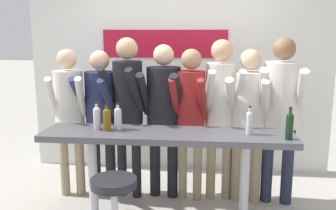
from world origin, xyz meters
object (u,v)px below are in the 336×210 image
(person_rightmost, at_px, (281,103))
(wine_bottle_4, at_px, (97,117))
(person_far_left, at_px, (69,106))
(bar_stool, at_px, (114,205))
(person_center_left, at_px, (128,99))
(tasting_table, at_px, (167,147))
(wine_bottle_1, at_px, (290,125))
(wine_bottle_2, at_px, (118,117))
(person_right, at_px, (221,101))
(wine_bottle_3, at_px, (249,122))
(person_center, at_px, (163,105))
(person_center_right, at_px, (191,107))
(person_left, at_px, (101,107))
(wine_bottle_0, at_px, (107,118))
(person_far_right, at_px, (248,110))

(person_rightmost, distance_m, wine_bottle_4, 1.93)
(person_far_left, bearing_deg, person_rightmost, -10.82)
(bar_stool, relative_size, person_far_left, 0.41)
(bar_stool, xyz_separation_m, person_center_left, (-0.12, 1.16, 0.69))
(tasting_table, relative_size, wine_bottle_1, 8.14)
(wine_bottle_1, distance_m, wine_bottle_2, 1.61)
(person_right, xyz_separation_m, wine_bottle_3, (0.24, -0.59, -0.08))
(tasting_table, distance_m, person_center, 0.68)
(tasting_table, bearing_deg, wine_bottle_2, 172.45)
(tasting_table, relative_size, person_right, 1.34)
(bar_stool, xyz_separation_m, person_far_left, (-0.78, 1.13, 0.60))
(person_center_right, relative_size, person_rightmost, 0.93)
(wine_bottle_1, bearing_deg, tasting_table, 173.32)
(bar_stool, bearing_deg, person_center, 77.03)
(person_left, height_order, person_center, person_center)
(wine_bottle_1, xyz_separation_m, wine_bottle_3, (-0.34, 0.13, -0.01))
(person_center, relative_size, person_right, 0.97)
(person_far_left, relative_size, wine_bottle_0, 6.47)
(wine_bottle_2, bearing_deg, person_far_left, 145.36)
(tasting_table, bearing_deg, wine_bottle_4, 177.16)
(person_far_left, distance_m, person_center_right, 1.36)
(person_rightmost, distance_m, wine_bottle_1, 0.69)
(person_left, xyz_separation_m, person_center_left, (0.32, -0.04, 0.11))
(person_far_left, xyz_separation_m, wine_bottle_1, (2.27, -0.66, 0.01))
(person_right, bearing_deg, bar_stool, -135.33)
(person_far_left, height_order, person_center_left, person_center_left)
(person_center_left, relative_size, wine_bottle_0, 6.95)
(person_center_right, bearing_deg, wine_bottle_3, -36.19)
(tasting_table, height_order, person_center_left, person_center_left)
(wine_bottle_0, bearing_deg, person_right, 28.33)
(person_rightmost, bearing_deg, person_center_right, -169.81)
(person_left, relative_size, person_rightmost, 0.92)
(person_center_left, xyz_separation_m, person_center, (0.40, 0.04, -0.07))
(wine_bottle_0, bearing_deg, person_center, 51.09)
(wine_bottle_1, bearing_deg, person_center_right, 143.59)
(tasting_table, bearing_deg, person_far_left, 155.58)
(wine_bottle_0, xyz_separation_m, wine_bottle_2, (0.09, 0.07, -0.00))
(bar_stool, height_order, person_right, person_right)
(wine_bottle_4, bearing_deg, tasting_table, -2.84)
(wine_bottle_2, bearing_deg, person_right, 27.59)
(person_center_left, xyz_separation_m, wine_bottle_3, (1.27, -0.55, -0.09))
(person_center, height_order, person_center_right, person_center)
(person_far_left, xyz_separation_m, person_right, (1.69, 0.07, 0.07))
(wine_bottle_0, bearing_deg, wine_bottle_3, 0.31)
(bar_stool, bearing_deg, wine_bottle_1, 17.76)
(bar_stool, height_order, person_left, person_left)
(person_center_right, bearing_deg, person_far_left, -172.51)
(bar_stool, bearing_deg, person_rightmost, 37.07)
(person_far_right, height_order, wine_bottle_3, person_far_right)
(person_right, bearing_deg, wine_bottle_0, -160.02)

